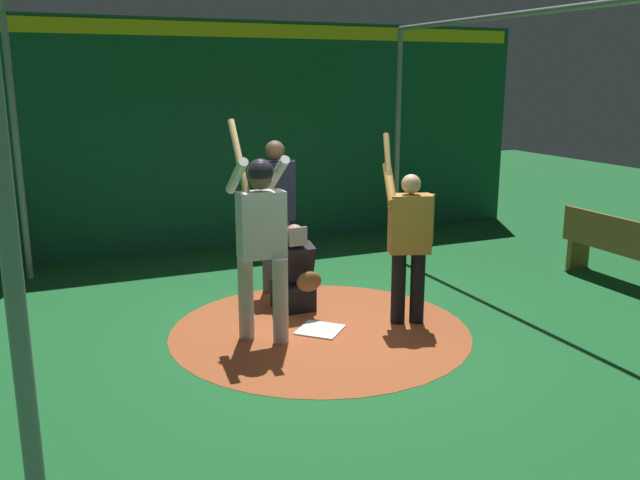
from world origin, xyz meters
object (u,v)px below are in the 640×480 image
Objects in this scene: home_plate at (320,329)px; catcher at (295,277)px; batter at (261,232)px; bat_rack at (6,234)px; umpire at (276,208)px; visitor at (409,238)px; bench at (624,249)px.

catcher reaches higher than home_plate.
batter is 4.38m from bat_rack.
umpire is at bearing 52.57° from bat_rack.
umpire is (-1.40, 0.04, 1.01)m from home_plate.
umpire is 3.76m from bat_rack.
umpire is 0.92× the size of visitor.
bench is (0.05, 4.67, -0.64)m from batter.
umpire is 0.98× the size of bench.
catcher is at bearing 138.63° from batter.
batter reaches higher than visitor.
catcher is at bearing -100.27° from bench.
catcher is 0.53× the size of bench.
bat_rack is (-3.67, -2.30, -0.59)m from batter.
catcher is 1.35m from visitor.
batter is 1.56m from umpire.
catcher reaches higher than bench.
bench is (0.74, 4.06, 0.07)m from catcher.
umpire reaches higher than catcher.
catcher is at bearing -179.64° from home_plate.
batter is at bearing -41.37° from catcher.
umpire reaches higher than home_plate.
visitor is at bearing 29.99° from umpire.
bat_rack is at bearing -127.43° from umpire.
visitor is at bearing 48.82° from catcher.
bat_rack is at bearing -135.70° from catcher.
catcher is 0.96m from umpire.
umpire reaches higher than bench.
bench is (3.72, 6.97, -0.05)m from bat_rack.
batter reaches higher than catcher.
bench is (-0.08, 3.13, -0.46)m from visitor.
bench is at bearing 70.09° from umpire.
batter is at bearing -25.00° from umpire.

